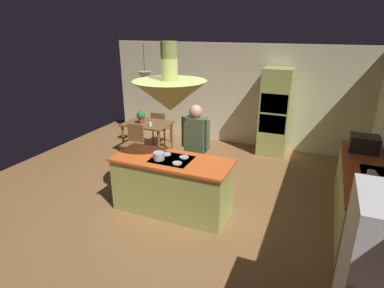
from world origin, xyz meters
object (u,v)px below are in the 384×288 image
Objects in this scene: person_at_island at (195,145)px; canister_flour at (372,181)px; canister_sugar at (371,177)px; dining_table at (147,127)px; cooking_pot_on_cooktop at (159,156)px; potted_plant_on_table at (141,116)px; chair_facing_island at (134,141)px; kitchen_island at (172,185)px; chair_by_back_wall at (160,126)px; oven_tower at (275,112)px; microwave_on_counter at (364,144)px; cup_on_table at (150,124)px.

canister_flour is (2.71, -0.51, 0.07)m from person_at_island.
person_at_island is 2.73m from canister_sugar.
cooking_pot_on_cooktop is (1.54, -2.23, 0.36)m from dining_table.
person_at_island is 2.35m from potted_plant_on_table.
chair_facing_island reaches higher than dining_table.
cooking_pot_on_cooktop reaches higher than chair_facing_island.
cooking_pot_on_cooktop is at bearing -171.06° from canister_sugar.
kitchen_island is 2.74m from potted_plant_on_table.
chair_by_back_wall is at bearing 118.36° from cooking_pot_on_cooktop.
oven_tower is at bearing 71.26° from kitchen_island.
microwave_on_counter is (2.71, 0.89, 0.11)m from person_at_island.
oven_tower reaches higher than person_at_island.
potted_plant_on_table is 5.00m from canister_flour.
person_at_island reaches higher than chair_by_back_wall.
oven_tower reaches higher than potted_plant_on_table.
kitchen_island is 3.30m from microwave_on_counter.
cooking_pot_on_cooktop reaches higher than chair_by_back_wall.
canister_sugar is at bearing -14.03° from chair_facing_island.
cooking_pot_on_cooktop reaches higher than cup_on_table.
potted_plant_on_table is 1.45× the size of canister_flour.
chair_by_back_wall is at bearing -169.48° from oven_tower.
potted_plant_on_table is at bearing -156.98° from oven_tower.
oven_tower reaches higher than cup_on_table.
cooking_pot_on_cooktop is (1.64, -2.14, 0.09)m from potted_plant_on_table.
potted_plant_on_table is 1.67× the size of cooking_pot_on_cooktop.
dining_table is 2.34m from person_at_island.
oven_tower reaches higher than chair_by_back_wall.
cup_on_table is (0.20, 0.42, 0.30)m from chair_facing_island.
person_at_island is at bearing 169.27° from canister_flour.
cooking_pot_on_cooktop is at bearing -110.48° from oven_tower.
cooking_pot_on_cooktop is at bearing -150.53° from microwave_on_counter.
cup_on_table is at bearing 160.26° from canister_sugar.
kitchen_island is 9.37× the size of canister_flour.
chair_by_back_wall is 4.83× the size of cooking_pot_on_cooktop.
person_at_island reaches higher than cooking_pot_on_cooktop.
kitchen_island is at bearing -51.01° from dining_table.
canister_sugar is (4.34, -1.56, 0.22)m from cup_on_table.
potted_plant_on_table is at bearing 174.55° from microwave_on_counter.
oven_tower is 2.36× the size of chair_by_back_wall.
oven_tower is 22.80× the size of cup_on_table.
kitchen_island is 2.44m from cup_on_table.
kitchen_island is 2.90m from canister_flour.
chair_facing_island is (0.00, -0.62, -0.15)m from dining_table.
dining_table is (-2.80, -1.14, -0.37)m from oven_tower.
microwave_on_counter is at bearing 18.23° from person_at_island.
chair_facing_island is 4.58m from microwave_on_counter.
kitchen_island is at bearing -48.06° from potted_plant_on_table.
cup_on_table is at bearing -19.69° from potted_plant_on_table.
microwave_on_counter reaches higher than dining_table.
chair_facing_island is (-2.80, -1.77, -0.52)m from oven_tower.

